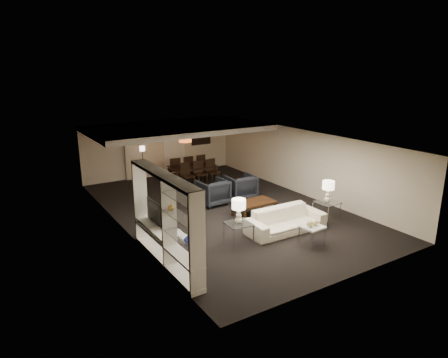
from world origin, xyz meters
TOP-DOWN VIEW (x-y plane):
  - floor at (0.00, 0.00)m, footprint 11.00×11.00m
  - ceiling at (0.00, 0.00)m, footprint 7.00×11.00m
  - wall_back at (0.00, 5.50)m, footprint 7.00×0.02m
  - wall_front at (0.00, -5.50)m, footprint 7.00×0.02m
  - wall_left at (-3.50, 0.00)m, footprint 0.02×11.00m
  - wall_right at (3.50, 0.00)m, footprint 0.02×11.00m
  - ceiling_soffit at (0.00, 3.50)m, footprint 7.00×4.00m
  - curtains at (-0.90, 5.42)m, footprint 1.50×0.12m
  - door at (0.70, 5.47)m, footprint 0.90×0.05m
  - painting at (2.10, 5.46)m, footprint 0.95×0.04m
  - media_unit at (-3.31, -2.60)m, footprint 0.38×3.40m
  - pendant_light at (0.30, 3.50)m, footprint 0.52×0.52m
  - sofa at (0.56, -2.60)m, footprint 2.47×1.01m
  - coffee_table at (0.56, -1.00)m, footprint 1.35×0.79m
  - armchair_left at (-0.04, 0.70)m, footprint 1.01×1.04m
  - armchair_right at (1.16, 0.70)m, footprint 1.04×1.07m
  - side_table_left at (-1.14, -2.60)m, footprint 0.73×0.73m
  - side_table_right at (2.26, -2.60)m, footprint 0.73×0.73m
  - table_lamp_left at (-1.14, -2.60)m, footprint 0.42×0.42m
  - table_lamp_right at (2.26, -2.60)m, footprint 0.39×0.39m
  - marble_table at (0.56, -3.70)m, footprint 0.60×0.60m
  - gold_gourd_a at (0.46, -3.70)m, footprint 0.18×0.18m
  - gold_gourd_b at (0.66, -3.70)m, footprint 0.16×0.16m
  - television at (-3.28, -1.65)m, footprint 1.04×0.14m
  - vase_blue at (-3.31, -3.82)m, footprint 0.17×0.17m
  - vase_amber at (-3.31, -3.01)m, footprint 0.16×0.16m
  - floor_speaker at (-3.20, -0.78)m, footprint 0.16×0.16m
  - dining_table at (0.70, 3.61)m, footprint 2.06×1.26m
  - chair_nl at (0.10, 2.96)m, footprint 0.50×0.50m
  - chair_nm at (0.70, 2.96)m, footprint 0.48×0.48m
  - chair_nr at (1.30, 2.96)m, footprint 0.51×0.51m
  - chair_fl at (0.10, 4.26)m, footprint 0.54×0.54m
  - chair_fm at (0.70, 4.26)m, footprint 0.48×0.48m
  - chair_fr at (1.30, 4.26)m, footprint 0.51×0.51m
  - floor_lamp at (-1.07, 4.82)m, footprint 0.29×0.29m

SIDE VIEW (x-z plane):
  - floor at x=0.00m, z-range 0.00..0.00m
  - coffee_table at x=0.56m, z-range 0.00..0.48m
  - marble_table at x=0.56m, z-range 0.00..0.56m
  - side_table_left at x=-1.14m, z-range 0.00..0.63m
  - side_table_right at x=2.26m, z-range 0.00..0.63m
  - dining_table at x=0.70m, z-range 0.00..0.70m
  - sofa at x=0.56m, z-range 0.00..0.71m
  - armchair_left at x=-0.04m, z-range 0.00..0.91m
  - armchair_right at x=1.16m, z-range 0.00..0.91m
  - chair_nl at x=0.10m, z-range 0.00..1.03m
  - chair_nm at x=0.70m, z-range 0.00..1.03m
  - chair_nr at x=1.30m, z-range 0.00..1.03m
  - chair_fl at x=0.10m, z-range 0.00..1.03m
  - chair_fm at x=0.70m, z-range 0.00..1.03m
  - chair_fr at x=1.30m, z-range 0.00..1.03m
  - floor_speaker at x=-3.20m, z-range 0.00..1.12m
  - gold_gourd_b at x=0.66m, z-range 0.56..0.72m
  - gold_gourd_a at x=0.46m, z-range 0.56..0.74m
  - floor_lamp at x=-1.07m, z-range 0.00..1.54m
  - table_lamp_left at x=-1.14m, z-range 0.63..1.32m
  - table_lamp_right at x=2.26m, z-range 0.63..1.32m
  - television at x=-3.28m, z-range 0.75..1.35m
  - door at x=0.70m, z-range 0.00..2.10m
  - vase_blue at x=-3.31m, z-range 1.06..1.24m
  - media_unit at x=-3.31m, z-range 0.00..2.35m
  - curtains at x=-0.90m, z-range 0.00..2.40m
  - wall_back at x=0.00m, z-range 0.00..2.50m
  - wall_front at x=0.00m, z-range 0.00..2.50m
  - wall_left at x=-3.50m, z-range 0.00..2.50m
  - wall_right at x=3.50m, z-range 0.00..2.50m
  - painting at x=2.10m, z-range 1.23..1.88m
  - vase_amber at x=-3.31m, z-range 1.56..1.73m
  - pendant_light at x=0.30m, z-range 1.80..2.04m
  - ceiling_soffit at x=0.00m, z-range 2.30..2.50m
  - ceiling at x=0.00m, z-range 2.49..2.51m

